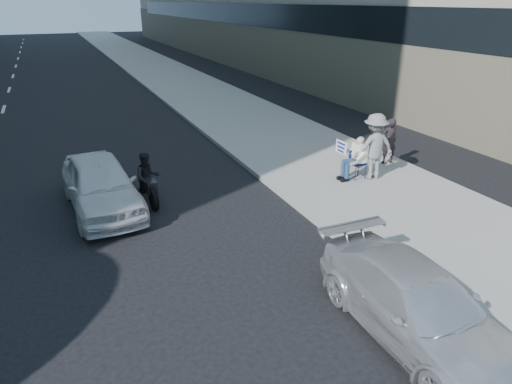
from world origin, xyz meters
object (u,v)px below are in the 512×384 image
jogger (374,147)px  white_sedan_near (101,184)px  parked_sedan (417,305)px  motorcycle (148,180)px  pedestrian_woman (389,141)px  seated_protester (355,156)px

jogger → white_sedan_near: (-7.78, 1.35, -0.44)m
jogger → parked_sedan: 7.03m
parked_sedan → jogger: bearing=59.9°
jogger → motorcycle: (-6.55, 1.36, -0.51)m
pedestrian_woman → parked_sedan: 8.52m
seated_protester → parked_sedan: seated_protester is taller
jogger → parked_sedan: jogger is taller
seated_protester → parked_sedan: bearing=-116.9°
jogger → white_sedan_near: 7.91m
jogger → motorcycle: bearing=-4.9°
jogger → seated_protester: bearing=-13.6°
pedestrian_woman → white_sedan_near: 9.12m
white_sedan_near → motorcycle: bearing=-3.2°
pedestrian_woman → parked_sedan: bearing=63.5°
pedestrian_woman → parked_sedan: size_ratio=0.37×
seated_protester → jogger: size_ratio=0.65×
pedestrian_woman → white_sedan_near: size_ratio=0.37×
jogger → parked_sedan: size_ratio=0.48×
seated_protester → jogger: bearing=-20.4°
jogger → pedestrian_woman: 1.63m
white_sedan_near → motorcycle: motorcycle is taller
parked_sedan → white_sedan_near: bearing=120.8°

